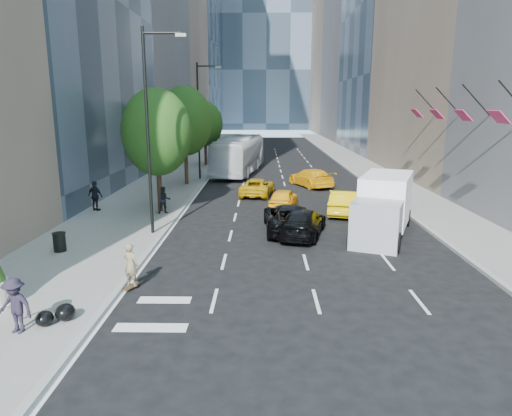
{
  "coord_description": "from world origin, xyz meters",
  "views": [
    {
      "loc": [
        -0.84,
        -18.52,
        6.5
      ],
      "look_at": [
        -1.17,
        3.39,
        1.6
      ],
      "focal_mm": 32.0,
      "sensor_mm": 36.0,
      "label": 1
    }
  ],
  "objects_px": {
    "black_sedan_lincoln": "(288,218)",
    "black_sedan_mercedes": "(303,222)",
    "box_truck": "(383,206)",
    "trash_can": "(60,242)",
    "city_bus": "(239,155)",
    "skateboarder": "(131,268)"
  },
  "relations": [
    {
      "from": "black_sedan_mercedes",
      "to": "box_truck",
      "type": "distance_m",
      "value": 4.21
    },
    {
      "from": "trash_can",
      "to": "city_bus",
      "type": "bearing_deg",
      "value": 75.31
    },
    {
      "from": "black_sedan_lincoln",
      "to": "trash_can",
      "type": "relative_size",
      "value": 6.38
    },
    {
      "from": "black_sedan_lincoln",
      "to": "black_sedan_mercedes",
      "type": "bearing_deg",
      "value": 125.34
    },
    {
      "from": "skateboarder",
      "to": "box_truck",
      "type": "height_order",
      "value": "box_truck"
    },
    {
      "from": "black_sedan_mercedes",
      "to": "city_bus",
      "type": "height_order",
      "value": "city_bus"
    },
    {
      "from": "box_truck",
      "to": "black_sedan_mercedes",
      "type": "bearing_deg",
      "value": -155.47
    },
    {
      "from": "box_truck",
      "to": "trash_can",
      "type": "distance_m",
      "value": 15.65
    },
    {
      "from": "city_bus",
      "to": "skateboarder",
      "type": "bearing_deg",
      "value": -86.59
    },
    {
      "from": "skateboarder",
      "to": "city_bus",
      "type": "xyz_separation_m",
      "value": [
        2.4,
        29.51,
        1.01
      ]
    },
    {
      "from": "black_sedan_lincoln",
      "to": "black_sedan_mercedes",
      "type": "xyz_separation_m",
      "value": [
        0.71,
        -0.92,
        -0.03
      ]
    },
    {
      "from": "black_sedan_lincoln",
      "to": "trash_can",
      "type": "height_order",
      "value": "black_sedan_lincoln"
    },
    {
      "from": "box_truck",
      "to": "skateboarder",
      "type": "bearing_deg",
      "value": -124.43
    },
    {
      "from": "box_truck",
      "to": "trash_can",
      "type": "relative_size",
      "value": 8.29
    },
    {
      "from": "black_sedan_lincoln",
      "to": "city_bus",
      "type": "height_order",
      "value": "city_bus"
    },
    {
      "from": "black_sedan_mercedes",
      "to": "city_bus",
      "type": "xyz_separation_m",
      "value": [
        -4.4,
        22.43,
        1.12
      ]
    },
    {
      "from": "black_sedan_lincoln",
      "to": "black_sedan_mercedes",
      "type": "distance_m",
      "value": 1.16
    },
    {
      "from": "black_sedan_lincoln",
      "to": "black_sedan_mercedes",
      "type": "height_order",
      "value": "black_sedan_lincoln"
    },
    {
      "from": "black_sedan_mercedes",
      "to": "box_truck",
      "type": "height_order",
      "value": "box_truck"
    },
    {
      "from": "skateboarder",
      "to": "black_sedan_mercedes",
      "type": "distance_m",
      "value": 9.82
    },
    {
      "from": "city_bus",
      "to": "trash_can",
      "type": "bearing_deg",
      "value": -96.64
    },
    {
      "from": "skateboarder",
      "to": "black_sedan_mercedes",
      "type": "height_order",
      "value": "skateboarder"
    }
  ]
}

